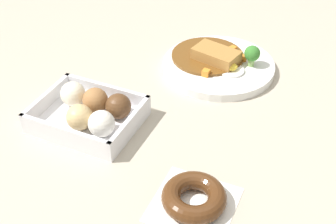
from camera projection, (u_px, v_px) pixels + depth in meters
ground_plane at (185, 111)px, 0.91m from camera, size 1.60×1.60×0.00m
curry_plate at (218, 64)px, 1.02m from camera, size 0.24×0.24×0.06m
donut_box at (91, 113)px, 0.87m from camera, size 0.19×0.15×0.06m
chocolate_ring_donut at (194, 198)px, 0.71m from camera, size 0.13×0.13×0.03m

